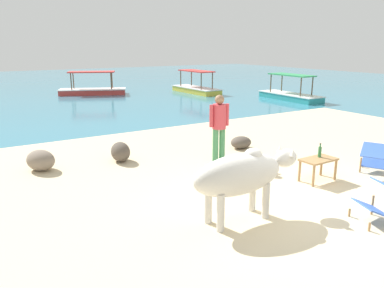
% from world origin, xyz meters
% --- Properties ---
extents(sand_beach, '(18.00, 14.00, 0.04)m').
position_xyz_m(sand_beach, '(0.00, 0.00, 0.02)').
color(sand_beach, beige).
rests_on(sand_beach, ground).
extents(water_surface, '(60.00, 36.00, 0.03)m').
position_xyz_m(water_surface, '(0.00, 22.00, 0.00)').
color(water_surface, teal).
rests_on(water_surface, ground).
extents(cow, '(2.05, 0.62, 1.17)m').
position_xyz_m(cow, '(-1.24, 0.14, 0.81)').
color(cow, beige).
rests_on(cow, sand_beach).
extents(low_bench_table, '(0.77, 0.46, 0.48)m').
position_xyz_m(low_bench_table, '(1.27, 0.73, 0.44)').
color(low_bench_table, '#A37A4C').
rests_on(low_bench_table, sand_beach).
extents(bottle, '(0.07, 0.07, 0.30)m').
position_xyz_m(bottle, '(1.37, 0.80, 0.64)').
color(bottle, '#2D6B38').
rests_on(bottle, low_bench_table).
extents(deck_chair_near, '(0.90, 0.77, 0.68)m').
position_xyz_m(deck_chair_near, '(0.61, -1.10, 0.42)').
color(deck_chair_near, '#A37A4C').
rests_on(deck_chair_near, sand_beach).
extents(deck_chair_far, '(0.92, 0.82, 0.68)m').
position_xyz_m(deck_chair_far, '(2.67, 0.38, 0.42)').
color(deck_chair_far, '#A37A4C').
rests_on(deck_chair_far, sand_beach).
extents(person_standing, '(0.51, 0.32, 1.62)m').
position_xyz_m(person_standing, '(0.29, 2.88, 0.99)').
color(person_standing, '#428956').
rests_on(person_standing, sand_beach).
extents(shore_rock_large, '(0.78, 0.88, 0.47)m').
position_xyz_m(shore_rock_large, '(-3.49, 4.46, 0.27)').
color(shore_rock_large, gray).
rests_on(shore_rock_large, sand_beach).
extents(shore_rock_medium, '(0.68, 0.61, 0.33)m').
position_xyz_m(shore_rock_medium, '(1.53, 3.57, 0.20)').
color(shore_rock_medium, brown).
rests_on(shore_rock_medium, sand_beach).
extents(shore_rock_small, '(0.54, 0.69, 0.47)m').
position_xyz_m(shore_rock_small, '(-1.71, 4.16, 0.28)').
color(shore_rock_small, brown).
rests_on(shore_rock_small, sand_beach).
extents(boat_red, '(3.83, 2.54, 1.29)m').
position_xyz_m(boat_red, '(1.71, 17.12, 0.29)').
color(boat_red, '#C63833').
rests_on(boat_red, water_surface).
extents(boat_yellow, '(1.26, 3.70, 1.29)m').
position_xyz_m(boat_yellow, '(7.11, 14.69, 0.29)').
color(boat_yellow, gold).
rests_on(boat_yellow, water_surface).
extents(boat_teal, '(1.28, 3.71, 1.29)m').
position_xyz_m(boat_teal, '(9.67, 9.71, 0.29)').
color(boat_teal, teal).
rests_on(boat_teal, water_surface).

